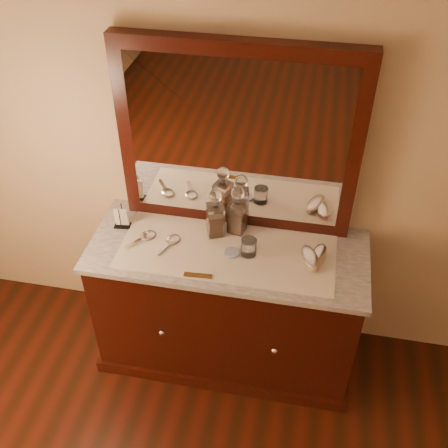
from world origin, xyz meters
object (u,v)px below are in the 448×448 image
(comb, at_px, (198,275))
(brush_far, at_px, (319,255))
(dresser_cabinet, at_px, (227,306))
(decanter_left, at_px, (215,217))
(hand_mirror_inner, at_px, (171,241))
(hand_mirror_outer, at_px, (145,237))
(brush_near, at_px, (310,259))
(decanter_right, at_px, (237,214))
(mirror_frame, at_px, (237,140))
(pin_dish, at_px, (232,253))
(napkin_rack, at_px, (122,218))

(comb, bearing_deg, brush_far, 19.25)
(dresser_cabinet, xyz_separation_m, comb, (-0.11, -0.22, 0.45))
(decanter_left, relative_size, hand_mirror_inner, 1.53)
(dresser_cabinet, bearing_deg, hand_mirror_outer, -179.82)
(hand_mirror_inner, bearing_deg, hand_mirror_outer, 176.67)
(brush_near, height_order, brush_far, brush_near)
(decanter_right, relative_size, hand_mirror_inner, 1.51)
(mirror_frame, xyz_separation_m, pin_dish, (0.03, -0.28, -0.49))
(comb, distance_m, brush_far, 0.62)
(hand_mirror_outer, bearing_deg, mirror_frame, 29.17)
(decanter_right, height_order, brush_near, decanter_right)
(brush_far, xyz_separation_m, hand_mirror_outer, (-0.90, -0.02, -0.01))
(comb, bearing_deg, decanter_right, 67.52)
(decanter_right, bearing_deg, decanter_left, -155.82)
(comb, distance_m, decanter_left, 0.34)
(brush_far, bearing_deg, hand_mirror_inner, -177.82)
(pin_dish, height_order, brush_far, brush_far)
(comb, height_order, decanter_right, decanter_right)
(pin_dish, relative_size, comb, 0.55)
(mirror_frame, distance_m, decanter_right, 0.40)
(dresser_cabinet, distance_m, hand_mirror_inner, 0.54)
(napkin_rack, xyz_separation_m, brush_far, (1.06, -0.05, -0.03))
(napkin_rack, distance_m, brush_near, 1.02)
(mirror_frame, relative_size, decanter_left, 4.21)
(decanter_left, relative_size, brush_near, 1.49)
(dresser_cabinet, bearing_deg, mirror_frame, 90.00)
(dresser_cabinet, bearing_deg, brush_far, 2.37)
(comb, distance_m, decanter_right, 0.41)
(dresser_cabinet, distance_m, hand_mirror_outer, 0.63)
(comb, xyz_separation_m, decanter_right, (0.13, 0.37, 0.10))
(dresser_cabinet, bearing_deg, brush_near, -2.80)
(napkin_rack, bearing_deg, dresser_cabinet, -6.99)
(mirror_frame, height_order, comb, mirror_frame)
(dresser_cabinet, xyz_separation_m, decanter_right, (0.02, 0.15, 0.55))
(pin_dish, relative_size, brush_near, 0.40)
(brush_far, bearing_deg, hand_mirror_outer, -178.70)
(mirror_frame, relative_size, hand_mirror_inner, 6.45)
(brush_far, bearing_deg, decanter_left, 171.16)
(decanter_left, bearing_deg, hand_mirror_outer, -163.50)
(napkin_rack, height_order, decanter_right, decanter_right)
(decanter_left, distance_m, brush_near, 0.53)
(hand_mirror_outer, relative_size, hand_mirror_inner, 0.97)
(napkin_rack, xyz_separation_m, hand_mirror_inner, (0.29, -0.08, -0.04))
(decanter_left, height_order, brush_near, decanter_left)
(napkin_rack, bearing_deg, brush_far, -2.90)
(dresser_cabinet, height_order, decanter_right, decanter_right)
(decanter_left, relative_size, hand_mirror_outer, 1.58)
(decanter_left, bearing_deg, brush_far, -8.84)
(brush_far, bearing_deg, dresser_cabinet, -177.63)
(pin_dish, xyz_separation_m, decanter_right, (-0.01, 0.19, 0.10))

